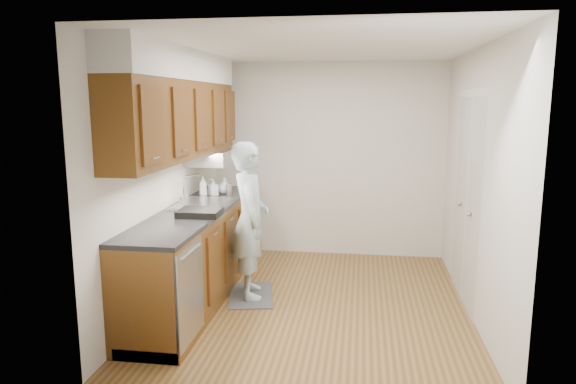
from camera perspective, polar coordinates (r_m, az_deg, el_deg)
The scene contains 15 objects.
floor at distance 5.30m, azimuth 2.86°, elevation -12.18°, with size 3.50×3.50×0.00m, color brown.
ceiling at distance 4.93m, azimuth 3.13°, elevation 15.80°, with size 3.50×3.50×0.00m, color white.
wall_left at distance 5.31m, azimuth -13.34°, elevation 1.61°, with size 0.02×3.50×2.50m, color silver.
wall_right at distance 5.06m, azimuth 20.17°, elevation 0.85°, with size 0.02×3.50×2.50m, color silver.
wall_back at distance 6.69m, azimuth 4.37°, elevation 3.55°, with size 3.00×0.02×2.50m, color silver.
counter at distance 5.37m, azimuth -10.02°, elevation -6.49°, with size 0.64×2.80×1.30m.
upper_cabinets at distance 5.24m, azimuth -11.74°, elevation 9.24°, with size 0.47×2.80×1.21m.
closet_door at distance 5.38m, azimuth 19.26°, elevation -1.01°, with size 0.02×1.22×2.05m, color silver.
floor_mat at distance 5.48m, azimuth -4.13°, elevation -11.35°, with size 0.44×0.75×0.01m, color #555557.
person at distance 5.22m, azimuth -4.25°, elevation -1.98°, with size 0.64×0.43×1.81m, color #A9C4CD.
soap_bottle_a at distance 5.89m, azimuth -9.41°, elevation 0.67°, with size 0.09×0.09×0.24m, color silver.
soap_bottle_b at distance 5.94m, azimuth -8.29°, elevation 0.56°, with size 0.09×0.09×0.19m, color silver.
soap_bottle_c at distance 6.04m, azimuth -7.07°, elevation 0.73°, with size 0.15×0.15×0.19m, color silver.
steel_can at distance 5.97m, azimuth -6.58°, elevation 0.33°, with size 0.07×0.07×0.13m, color #A5A5AA.
dish_rack at distance 4.91m, azimuth -9.76°, elevation -2.26°, with size 0.39×0.33×0.06m, color black.
Camera 1 is at (0.45, -4.89, 2.00)m, focal length 32.00 mm.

